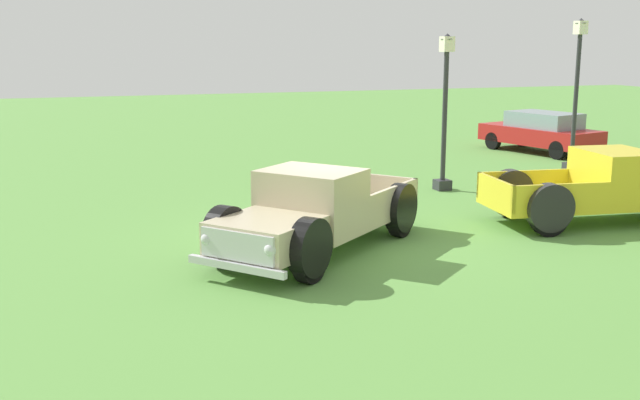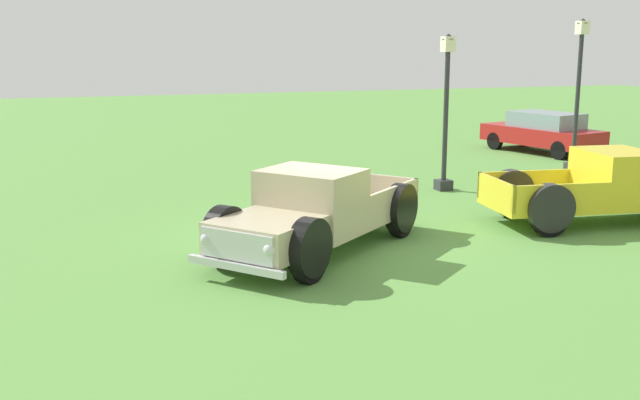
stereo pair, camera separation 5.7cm
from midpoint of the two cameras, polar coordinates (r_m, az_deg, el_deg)
The scene contains 6 objects.
ground_plane at distance 13.84m, azimuth 1.60°, elevation -3.15°, with size 80.00×80.00×0.00m, color #5B9342.
pickup_truck_foreground at distance 12.81m, azimuth -0.68°, elevation -1.14°, with size 4.38×4.78×1.47m.
pickup_truck_behind_left at distance 16.35m, azimuth 21.71°, elevation 0.85°, with size 2.36×4.95×1.46m.
sedan_distant_a at distance 25.86m, azimuth 16.56°, elevation 4.99°, with size 4.27×2.56×1.33m.
lamp_post_near at distance 18.58m, azimuth 9.59°, elevation 6.77°, with size 0.36×0.36×3.78m.
lamp_post_far at distance 22.15m, azimuth 18.99°, elevation 7.68°, with size 0.36×0.36×4.21m.
Camera 2 is at (12.52, -4.67, 3.59)m, focal length 42.31 mm.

